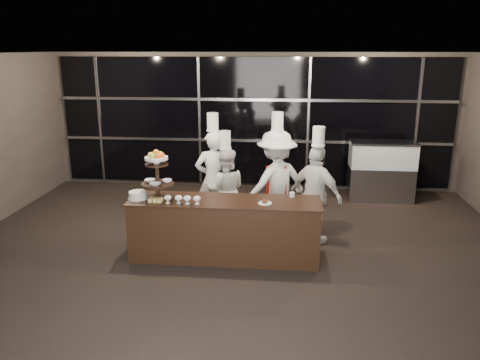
# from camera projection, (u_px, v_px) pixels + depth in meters

# --- Properties ---
(room) EXTENTS (10.00, 10.00, 10.00)m
(room) POSITION_uv_depth(u_px,v_px,m) (225.00, 185.00, 5.59)
(room) COLOR black
(room) RESTS_ON ground
(window_wall) EXTENTS (8.60, 0.10, 2.80)m
(window_wall) POSITION_uv_depth(u_px,v_px,m) (253.00, 122.00, 10.32)
(window_wall) COLOR black
(window_wall) RESTS_ON ground
(buffet_counter) EXTENTS (2.84, 0.74, 0.92)m
(buffet_counter) POSITION_uv_depth(u_px,v_px,m) (225.00, 229.00, 7.02)
(buffet_counter) COLOR black
(buffet_counter) RESTS_ON ground
(display_stand) EXTENTS (0.48, 0.48, 0.74)m
(display_stand) POSITION_uv_depth(u_px,v_px,m) (157.00, 171.00, 6.88)
(display_stand) COLOR black
(display_stand) RESTS_ON buffet_counter
(compotes) EXTENTS (0.54, 0.11, 0.12)m
(compotes) POSITION_uv_depth(u_px,v_px,m) (183.00, 198.00, 6.72)
(compotes) COLOR silver
(compotes) RESTS_ON buffet_counter
(layer_cake) EXTENTS (0.30, 0.30, 0.11)m
(layer_cake) POSITION_uv_depth(u_px,v_px,m) (138.00, 195.00, 6.96)
(layer_cake) COLOR white
(layer_cake) RESTS_ON buffet_counter
(pastry_squares) EXTENTS (0.20, 0.13, 0.05)m
(pastry_squares) POSITION_uv_depth(u_px,v_px,m) (156.00, 200.00, 6.83)
(pastry_squares) COLOR #E5CF70
(pastry_squares) RESTS_ON buffet_counter
(small_plate) EXTENTS (0.20, 0.20, 0.05)m
(small_plate) POSITION_uv_depth(u_px,v_px,m) (265.00, 203.00, 6.74)
(small_plate) COLOR white
(small_plate) RESTS_ON buffet_counter
(chef_cup) EXTENTS (0.08, 0.08, 0.07)m
(chef_cup) POSITION_uv_depth(u_px,v_px,m) (292.00, 195.00, 7.04)
(chef_cup) COLOR white
(chef_cup) RESTS_ON buffet_counter
(display_case) EXTENTS (1.33, 0.58, 1.24)m
(display_case) POSITION_uv_depth(u_px,v_px,m) (382.00, 168.00, 9.68)
(display_case) COLOR #A5A5AA
(display_case) RESTS_ON ground
(chef_a) EXTENTS (0.73, 0.59, 2.04)m
(chef_a) POSITION_uv_depth(u_px,v_px,m) (214.00, 179.00, 8.11)
(chef_a) COLOR white
(chef_a) RESTS_ON ground
(chef_b) EXTENTS (0.75, 0.61, 1.75)m
(chef_b) POSITION_uv_depth(u_px,v_px,m) (226.00, 189.00, 8.05)
(chef_b) COLOR silver
(chef_b) RESTS_ON ground
(chef_c) EXTENTS (1.33, 1.21, 2.10)m
(chef_c) POSITION_uv_depth(u_px,v_px,m) (276.00, 183.00, 7.81)
(chef_c) COLOR white
(chef_c) RESTS_ON ground
(chef_d) EXTENTS (0.99, 0.90, 1.92)m
(chef_d) POSITION_uv_depth(u_px,v_px,m) (316.00, 194.00, 7.47)
(chef_d) COLOR white
(chef_d) RESTS_ON ground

